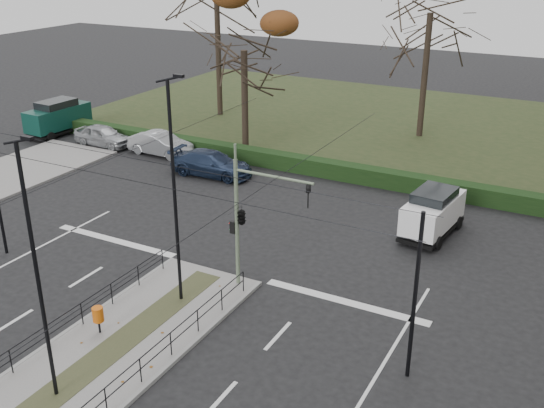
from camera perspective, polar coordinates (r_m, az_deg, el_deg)
The scene contains 17 objects.
ground at distance 24.83m, azimuth -11.51°, elevation -10.92°, with size 140.00×140.00×0.00m, color black.
median_island at distance 23.31m, azimuth -15.47°, elevation -13.63°, with size 4.40×15.00×0.14m, color slate.
park at distance 53.27m, azimuth 5.31°, elevation 7.90°, with size 38.00×26.00×0.10m, color #243219.
hedge at distance 41.60m, azimuth -1.96°, elevation 4.38°, with size 38.00×1.00×1.00m, color black.
median_railing at distance 22.74m, azimuth -15.88°, elevation -11.90°, with size 4.14×13.24×0.92m.
catenary at distance 24.26m, azimuth -9.75°, elevation -2.36°, with size 20.00×34.00×6.00m.
traffic_light at distance 25.51m, azimuth -2.57°, elevation -0.97°, with size 3.72×2.10×5.48m.
litter_bin at distance 24.36m, azimuth -15.33°, elevation -9.56°, with size 0.41×0.41×1.05m.
streetlamp_median_near at distance 19.91m, azimuth -20.28°, elevation -5.85°, with size 0.72×0.15×8.61m.
streetlamp_median_far at distance 24.13m, azimuth -8.70°, elevation 1.04°, with size 0.76×0.16×9.10m.
parked_car_first at distance 46.55m, azimuth -14.91°, elevation 5.95°, with size 1.77×4.41×1.50m, color #979A9E.
parked_car_second at distance 43.72m, azimuth -9.95°, elevation 5.33°, with size 1.62×4.64×1.53m, color #979A9E.
parked_car_third at distance 39.42m, azimuth -5.46°, elevation 3.63°, with size 2.12×5.22×1.52m, color #1C2943.
white_van at distance 32.07m, azimuth 14.22°, elevation -0.66°, with size 2.39×4.52×2.34m.
green_van at distance 50.38m, azimuth -18.64°, elevation 7.44°, with size 2.27×5.20×2.55m.
bare_tree_center at distance 47.00m, azimuth 13.94°, elevation 15.52°, with size 7.06×7.06×11.63m.
bare_tree_near at distance 41.91m, azimuth -2.52°, elevation 12.92°, with size 6.10×6.10×9.13m.
Camera 1 is at (13.81, -15.57, 13.55)m, focal length 42.00 mm.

